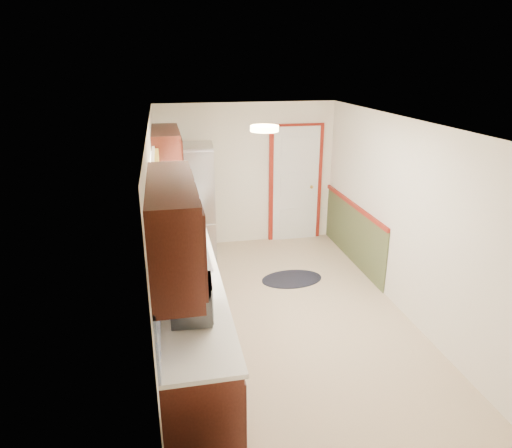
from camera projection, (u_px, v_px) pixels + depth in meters
name	position (u px, v px, depth m)	size (l,w,h in m)	color
room_shell	(285.00, 224.00, 5.43)	(3.20, 5.20, 2.52)	#C7AF8C
kitchen_run	(183.00, 273.00, 5.06)	(0.63, 4.00, 2.20)	#38130C
back_wall_trim	(307.00, 194.00, 7.76)	(1.12, 2.30, 2.08)	maroon
ceiling_fixture	(264.00, 128.00, 4.79)	(0.30, 0.30, 0.06)	#FFD88C
microwave	(192.00, 296.00, 3.94)	(0.52, 0.29, 0.35)	white
refrigerator	(190.00, 204.00, 7.08)	(0.82, 0.80, 1.85)	#B7B7BC
rug	(292.00, 279.00, 6.70)	(0.90, 0.58, 0.01)	black
cooktop	(181.00, 219.00, 6.35)	(0.53, 0.64, 0.02)	black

